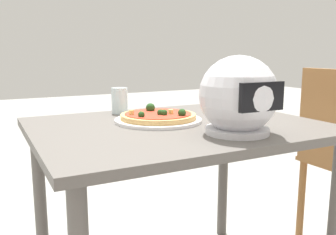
{
  "coord_description": "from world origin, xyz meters",
  "views": [
    {
      "loc": [
        0.64,
        1.18,
        0.98
      ],
      "look_at": [
        0.02,
        -0.04,
        0.73
      ],
      "focal_mm": 39.28,
      "sensor_mm": 36.0,
      "label": 1
    }
  ],
  "objects_px": {
    "dining_table": "(178,147)",
    "pizza": "(158,116)",
    "motorcycle_helmet": "(238,97)",
    "drinking_glass": "(120,101)"
  },
  "relations": [
    {
      "from": "dining_table",
      "to": "pizza",
      "type": "relative_size",
      "value": 3.61
    },
    {
      "from": "pizza",
      "to": "motorcycle_helmet",
      "type": "height_order",
      "value": "motorcycle_helmet"
    },
    {
      "from": "motorcycle_helmet",
      "to": "drinking_glass",
      "type": "xyz_separation_m",
      "value": [
        0.21,
        -0.56,
        -0.07
      ]
    },
    {
      "from": "pizza",
      "to": "motorcycle_helmet",
      "type": "bearing_deg",
      "value": 115.02
    },
    {
      "from": "pizza",
      "to": "drinking_glass",
      "type": "relative_size",
      "value": 2.59
    },
    {
      "from": "dining_table",
      "to": "pizza",
      "type": "distance_m",
      "value": 0.14
    },
    {
      "from": "dining_table",
      "to": "drinking_glass",
      "type": "relative_size",
      "value": 9.37
    },
    {
      "from": "pizza",
      "to": "dining_table",
      "type": "bearing_deg",
      "value": 124.04
    },
    {
      "from": "motorcycle_helmet",
      "to": "drinking_glass",
      "type": "distance_m",
      "value": 0.6
    },
    {
      "from": "motorcycle_helmet",
      "to": "drinking_glass",
      "type": "height_order",
      "value": "motorcycle_helmet"
    }
  ]
}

